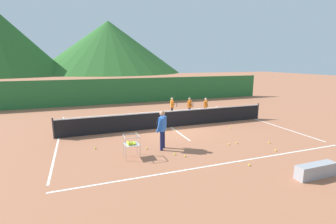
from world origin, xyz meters
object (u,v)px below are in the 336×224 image
Objects in this scene: student_2 at (206,105)px; tennis_ball_1 at (269,142)px; ball_cart at (131,143)px; courtside_bench at (316,171)px; instructor at (162,126)px; tennis_ball_3 at (95,148)px; tennis_ball_0 at (249,165)px; tennis_ball_5 at (175,154)px; tennis_ball_7 at (147,148)px; tennis_ball_11 at (175,130)px; tennis_ball_6 at (230,128)px; tennis_ball_9 at (276,150)px; tennis_ball_8 at (237,143)px; tennis_ball_4 at (229,144)px; tennis_ball_10 at (185,156)px; student_1 at (190,105)px; tennis_net at (171,119)px; student_0 at (172,105)px; tennis_ball_2 at (136,133)px.

student_2 is 18.84× the size of tennis_ball_1.
ball_cart reaches higher than courtside_bench.
tennis_ball_3 is (-2.74, 1.02, -0.99)m from instructor.
tennis_ball_0 is 1.00× the size of tennis_ball_5.
tennis_ball_7 is 0.05× the size of courtside_bench.
instructor is 25.02× the size of tennis_ball_11.
tennis_ball_6 and tennis_ball_9 have the same top height.
tennis_ball_8 is 1.68m from tennis_ball_9.
tennis_ball_9 is (4.46, -1.90, -0.99)m from instructor.
tennis_ball_5 is (-2.78, -0.27, 0.00)m from tennis_ball_4.
tennis_ball_9 is at bearing -93.80° from student_2.
tennis_ball_1 and tennis_ball_4 have the same top height.
tennis_ball_3 is at bearing 157.97° from tennis_ball_9.
tennis_ball_1 is 1.00× the size of tennis_ball_6.
courtside_bench is at bearing -70.73° from tennis_ball_11.
courtside_bench is (6.63, -5.24, 0.20)m from tennis_ball_3.
tennis_ball_4 and tennis_ball_6 have the same top height.
instructor reaches higher than tennis_ball_8.
ball_cart is 13.22× the size of tennis_ball_3.
tennis_ball_5 is at bearing -49.44° from tennis_ball_7.
courtside_bench reaches higher than tennis_ball_0.
ball_cart is at bearing -159.38° from tennis_ball_6.
tennis_ball_7 is 1.83m from tennis_ball_10.
tennis_ball_9 is (5.91, -1.43, -0.55)m from ball_cart.
student_2 is at bearing 39.13° from tennis_ball_11.
student_1 reaches higher than tennis_ball_10.
student_2 is 8.28m from tennis_ball_0.
tennis_ball_3 and tennis_ball_9 have the same top height.
tennis_ball_8 is (4.12, -0.75, 0.00)m from tennis_ball_7.
tennis_ball_1 is at bearing -13.00° from tennis_ball_4.
instructor reaches higher than tennis_ball_1.
tennis_ball_3 is at bearing -153.31° from tennis_net.
tennis_ball_3 is 2.25m from tennis_ball_7.
student_0 reaches higher than tennis_ball_1.
tennis_ball_0 is 2.08m from courtside_bench.
student_1 is 19.36× the size of tennis_ball_0.
student_0 reaches higher than tennis_ball_9.
tennis_ball_9 and tennis_ball_10 have the same top height.
tennis_ball_4 is at bearing -42.04° from tennis_ball_2.
instructor is 3.02m from tennis_ball_11.
student_0 is (2.73, 5.86, -0.23)m from instructor.
tennis_ball_3 is at bearing 164.75° from tennis_ball_4.
tennis_ball_5 is 1.00× the size of tennis_ball_6.
tennis_ball_9 is at bearing -23.08° from instructor.
student_1 reaches higher than tennis_ball_11.
tennis_ball_4 is (0.29, -6.42, -0.76)m from student_0.
tennis_ball_2 is (-4.39, -2.69, -0.76)m from student_1.
tennis_ball_11 is (-3.15, 0.53, 0.00)m from tennis_ball_6.
tennis_ball_3 is 1.00× the size of tennis_ball_4.
tennis_ball_9 is (5.10, -2.11, 0.00)m from tennis_ball_7.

